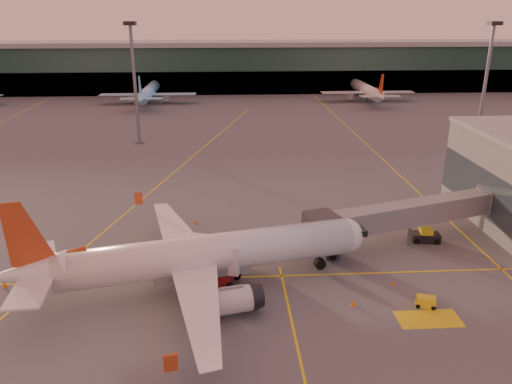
{
  "coord_description": "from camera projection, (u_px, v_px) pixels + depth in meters",
  "views": [
    {
      "loc": [
        -0.8,
        -43.21,
        27.38
      ],
      "look_at": [
        3.0,
        18.55,
        5.0
      ],
      "focal_mm": 35.0,
      "sensor_mm": 36.0,
      "label": 1
    }
  ],
  "objects": [
    {
      "name": "pushback_tug",
      "position": [
        426.0,
        236.0,
        62.96
      ],
      "size": [
        3.66,
        2.31,
        1.77
      ],
      "rotation": [
        0.0,
        0.0,
        -0.14
      ],
      "color": "black",
      "rests_on": "ground"
    },
    {
      "name": "cone_fwd",
      "position": [
        353.0,
        303.0,
        49.28
      ],
      "size": [
        0.51,
        0.51,
        0.64
      ],
      "color": "orange",
      "rests_on": "ground"
    },
    {
      "name": "mast_east_near",
      "position": [
        487.0,
        74.0,
        106.23
      ],
      "size": [
        2.4,
        2.4,
        25.6
      ],
      "color": "slate",
      "rests_on": "ground"
    },
    {
      "name": "mast_west_near",
      "position": [
        134.0,
        75.0,
        105.65
      ],
      "size": [
        2.4,
        2.4,
        25.6
      ],
      "color": "slate",
      "rests_on": "ground"
    },
    {
      "name": "cone_nose",
      "position": [
        393.0,
        283.0,
        53.03
      ],
      "size": [
        0.38,
        0.38,
        0.48
      ],
      "color": "orange",
      "rests_on": "ground"
    },
    {
      "name": "main_airplane",
      "position": [
        198.0,
        256.0,
        51.21
      ],
      "size": [
        37.64,
        34.23,
        11.46
      ],
      "rotation": [
        0.0,
        0.0,
        0.22
      ],
      "color": "silver",
      "rests_on": "ground"
    },
    {
      "name": "cone_tail",
      "position": [
        4.0,
        285.0,
        52.56
      ],
      "size": [
        0.48,
        0.48,
        0.61
      ],
      "color": "orange",
      "rests_on": "ground"
    },
    {
      "name": "distant_aircraft_row",
      "position": [
        162.0,
        103.0,
        159.46
      ],
      "size": [
        290.0,
        34.0,
        13.0
      ],
      "color": "#98D7FE",
      "rests_on": "ground"
    },
    {
      "name": "cone_wing_left",
      "position": [
        196.0,
        221.0,
        68.5
      ],
      "size": [
        0.45,
        0.45,
        0.58
      ],
      "color": "orange",
      "rests_on": "ground"
    },
    {
      "name": "catering_truck",
      "position": [
        212.0,
        259.0,
        52.5
      ],
      "size": [
        7.03,
        4.53,
        5.05
      ],
      "rotation": [
        0.0,
        0.0,
        -0.28
      ],
      "color": "#A8181C",
      "rests_on": "ground"
    },
    {
      "name": "gpu_cart",
      "position": [
        426.0,
        302.0,
        49.03
      ],
      "size": [
        2.09,
        1.59,
        1.08
      ],
      "rotation": [
        0.0,
        0.0,
        -0.29
      ],
      "color": "yellow",
      "rests_on": "ground"
    },
    {
      "name": "taxi_markings",
      "position": [
        191.0,
        171.0,
        91.25
      ],
      "size": [
        100.12,
        173.0,
        0.01
      ],
      "color": "yellow",
      "rests_on": "ground"
    },
    {
      "name": "ground",
      "position": [
        237.0,
        302.0,
        49.91
      ],
      "size": [
        600.0,
        600.0,
        0.0
      ],
      "primitive_type": "plane",
      "color": "#4C4F54",
      "rests_on": "ground"
    },
    {
      "name": "terminal",
      "position": [
        227.0,
        67.0,
        180.02
      ],
      "size": [
        400.0,
        20.0,
        17.6
      ],
      "color": "#19382D",
      "rests_on": "ground"
    },
    {
      "name": "jet_bridge",
      "position": [
        421.0,
        213.0,
        61.64
      ],
      "size": [
        28.46,
        11.76,
        5.73
      ],
      "color": "slate",
      "rests_on": "ground"
    }
  ]
}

